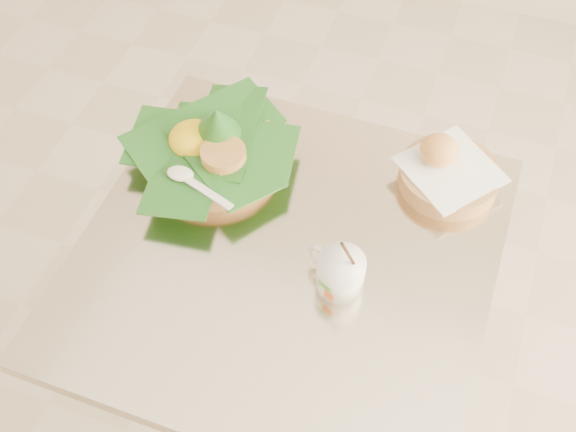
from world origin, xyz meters
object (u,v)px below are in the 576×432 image
(cafe_table, at_px, (286,316))
(coffee_mug, at_px, (340,272))
(bread_basket, at_px, (447,171))
(rice_basket, at_px, (211,146))

(cafe_table, distance_m, coffee_mug, 0.28)
(cafe_table, xyz_separation_m, bread_basket, (0.22, 0.25, 0.25))
(bread_basket, bearing_deg, coffee_mug, -113.14)
(coffee_mug, bearing_deg, rice_basket, 149.16)
(rice_basket, bearing_deg, cafe_table, -36.97)
(rice_basket, height_order, coffee_mug, rice_basket)
(cafe_table, bearing_deg, coffee_mug, -16.42)
(cafe_table, height_order, bread_basket, bread_basket)
(bread_basket, height_order, coffee_mug, coffee_mug)
(cafe_table, relative_size, rice_basket, 2.41)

